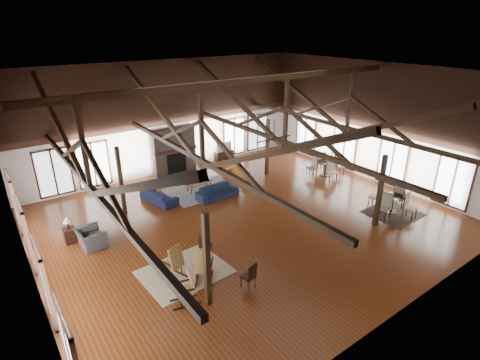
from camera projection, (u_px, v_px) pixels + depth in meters
floor at (246, 219)px, 15.89m from camera, size 16.00×16.00×0.00m
ceiling at (247, 74)px, 13.56m from camera, size 16.00×14.00×0.02m
wall_back at (168, 118)px, 19.96m from camera, size 16.00×0.02×6.00m
wall_front at (411, 224)px, 9.49m from camera, size 16.00×0.02×6.00m
wall_left at (17, 206)px, 10.42m from camera, size 0.02×14.00×6.00m
wall_right at (373, 123)px, 19.03m from camera, size 0.02×14.00×6.00m
roof_truss at (247, 127)px, 14.33m from camera, size 15.60×14.07×3.14m
post_grid at (247, 186)px, 15.30m from camera, size 8.16×7.16×3.05m
fireplace at (173, 150)px, 20.38m from camera, size 2.50×0.69×2.60m
ceiling_fan at (274, 138)px, 13.96m from camera, size 1.60×1.60×0.75m
sofa_navy_front at (217, 192)px, 17.75m from camera, size 2.00×0.80×0.58m
sofa_navy_left at (159, 196)px, 17.34m from camera, size 2.12×1.19×0.58m
sofa_orange at (238, 175)px, 19.88m from camera, size 1.81×0.82×0.51m
coffee_table at (199, 182)px, 18.46m from camera, size 1.38×0.88×0.49m
vase at (200, 178)px, 18.54m from camera, size 0.21×0.21×0.21m
armchair at (91, 238)px, 13.86m from camera, size 1.10×0.98×0.68m
side_table_lamp at (69, 232)px, 14.10m from camera, size 0.43×0.43×1.09m
rocking_chair_a at (174, 263)px, 12.04m from camera, size 0.78×1.05×1.21m
rocking_chair_b at (203, 267)px, 11.84m from camera, size 0.98×1.05×1.22m
rocking_chair_c at (188, 288)px, 11.01m from camera, size 0.92×0.61×1.09m
side_chair_a at (205, 244)px, 13.14m from camera, size 0.55×0.55×0.93m
side_chair_b at (250, 274)px, 11.56m from camera, size 0.46×0.46×0.92m
cafe_table_near at (393, 201)px, 16.28m from camera, size 2.12×2.12×1.08m
cafe_table_far at (326, 166)px, 20.24m from camera, size 2.14×2.14×1.11m
cup_near at (391, 194)px, 16.22m from camera, size 0.14×0.14×0.10m
cup_far at (326, 160)px, 20.19m from camera, size 0.17×0.17×0.11m
tv_console at (224, 156)px, 22.62m from camera, size 1.16×0.43×0.58m
television at (223, 147)px, 22.37m from camera, size 1.01×0.16×0.58m
rug_tan at (185, 272)px, 12.53m from camera, size 2.89×2.33×0.01m
rug_navy at (202, 190)px, 18.63m from camera, size 3.30×2.49×0.01m
rug_dark at (393, 213)px, 16.40m from camera, size 2.20×2.01×0.01m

